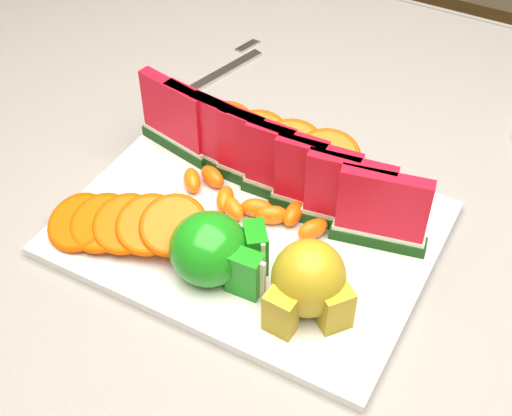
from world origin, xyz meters
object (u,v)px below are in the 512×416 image
at_px(platter, 250,228).
at_px(apple_cluster, 216,251).
at_px(pear_cluster, 309,282).
at_px(fork, 221,72).

bearing_deg(platter, apple_cluster, -87.94).
height_order(pear_cluster, fork, pear_cluster).
relative_size(apple_cluster, fork, 0.63).
relative_size(platter, apple_cluster, 3.29).
bearing_deg(apple_cluster, platter, 92.06).
distance_m(pear_cluster, fork, 0.45).
bearing_deg(apple_cluster, pear_cluster, 2.16).
height_order(platter, pear_cluster, pear_cluster).
height_order(apple_cluster, pear_cluster, pear_cluster).
xyz_separation_m(apple_cluster, pear_cluster, (0.10, 0.00, 0.01)).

